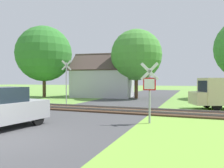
{
  "coord_description": "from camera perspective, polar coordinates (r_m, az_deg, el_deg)",
  "views": [
    {
      "loc": [
        6.06,
        -5.59,
        2.07
      ],
      "look_at": [
        0.5,
        9.31,
        1.8
      ],
      "focal_mm": 35.0,
      "sensor_mm": 36.0,
      "label": 1
    }
  ],
  "objects": [
    {
      "name": "parked_car",
      "position": [
        10.29,
        -27.32,
        -5.69
      ],
      "size": [
        2.22,
        4.2,
        1.78
      ],
      "rotation": [
        0.0,
        0.0,
        -0.15
      ],
      "color": "#99999E",
      "rests_on": "ground"
    },
    {
      "name": "tree_left",
      "position": [
        27.86,
        -17.32,
        7.51
      ],
      "size": [
        6.65,
        6.65,
        8.59
      ],
      "color": "#513823",
      "rests_on": "ground"
    },
    {
      "name": "road_asphalt",
      "position": [
        9.93,
        -18.08,
        -11.09
      ],
      "size": [
        7.15,
        80.0,
        0.01
      ],
      "primitive_type": "cube",
      "color": "#424244",
      "rests_on": "ground"
    },
    {
      "name": "rail_track",
      "position": [
        15.3,
        -3.09,
        -6.59
      ],
      "size": [
        60.0,
        2.6,
        0.22
      ],
      "color": "#422D1E",
      "rests_on": "ground"
    },
    {
      "name": "crossing_sign_far",
      "position": [
        18.98,
        -11.84,
        1.28
      ],
      "size": [
        0.86,
        0.24,
        3.8
      ],
      "rotation": [
        0.0,
        0.0,
        0.24
      ],
      "color": "#9E9EA5",
      "rests_on": "ground"
    },
    {
      "name": "tree_center",
      "position": [
        25.35,
        6.37,
        7.52
      ],
      "size": [
        5.85,
        5.85,
        7.9
      ],
      "color": "#513823",
      "rests_on": "ground"
    },
    {
      "name": "stop_sign_near",
      "position": [
        10.58,
        9.78,
        -1.04
      ],
      "size": [
        0.88,
        0.15,
        2.93
      ],
      "rotation": [
        0.0,
        0.0,
        3.16
      ],
      "color": "#9E9EA5",
      "rests_on": "ground"
    },
    {
      "name": "ground_plane",
      "position": [
        8.5,
        -26.74,
        -13.22
      ],
      "size": [
        160.0,
        160.0,
        0.0
      ],
      "primitive_type": "plane",
      "color": "#6B9942"
    },
    {
      "name": "house",
      "position": [
        27.37,
        -2.31,
        0.54
      ],
      "size": [
        7.97,
        6.1,
        5.47
      ],
      "rotation": [
        0.0,
        0.0,
        0.12
      ],
      "color": "#B7B7BC",
      "rests_on": "ground"
    }
  ]
}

